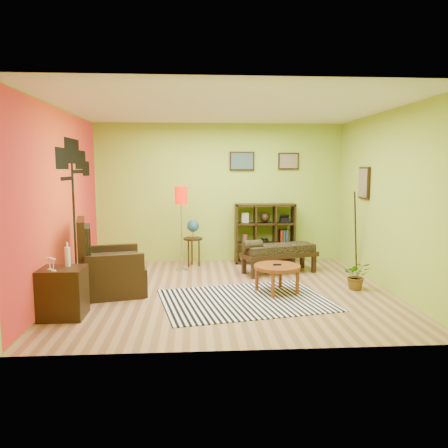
{
  "coord_description": "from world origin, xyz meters",
  "views": [
    {
      "loc": [
        -0.5,
        -6.62,
        1.9
      ],
      "look_at": [
        -0.06,
        0.06,
        1.05
      ],
      "focal_mm": 35.0,
      "sensor_mm": 36.0,
      "label": 1
    }
  ],
  "objects": [
    {
      "name": "room_shell",
      "position": [
        -0.09,
        0.01,
        1.8
      ],
      "size": [
        5.04,
        4.54,
        2.82
      ],
      "color": "#A1C63D",
      "rests_on": "ground"
    },
    {
      "name": "bench",
      "position": [
        0.98,
        1.1,
        0.41
      ],
      "size": [
        1.47,
        0.9,
        0.64
      ],
      "color": "black",
      "rests_on": "ground"
    },
    {
      "name": "potted_plant",
      "position": [
        2.04,
        -0.04,
        0.18
      ],
      "size": [
        0.49,
        0.52,
        0.35
      ],
      "primitive_type": "imported",
      "rotation": [
        0.0,
        0.0,
        -0.2
      ],
      "color": "#26661E",
      "rests_on": "ground"
    },
    {
      "name": "globe_table",
      "position": [
        -0.55,
        1.81,
        0.69
      ],
      "size": [
        0.37,
        0.37,
        0.91
      ],
      "color": "black",
      "rests_on": "ground"
    },
    {
      "name": "coffee_table",
      "position": [
        0.74,
        -0.16,
        0.37
      ],
      "size": [
        0.71,
        0.71,
        0.45
      ],
      "color": "brown",
      "rests_on": "ground"
    },
    {
      "name": "ground",
      "position": [
        0.0,
        0.0,
        0.0
      ],
      "size": [
        5.0,
        5.0,
        0.0
      ],
      "primitive_type": "plane",
      "color": "tan",
      "rests_on": "ground"
    },
    {
      "name": "side_cabinet",
      "position": [
        -2.2,
        -1.07,
        0.33
      ],
      "size": [
        0.55,
        0.5,
        0.96
      ],
      "color": "black",
      "rests_on": "ground"
    },
    {
      "name": "cube_shelf",
      "position": [
        0.91,
        2.03,
        0.6
      ],
      "size": [
        1.2,
        0.35,
        1.2
      ],
      "color": "black",
      "rests_on": "ground"
    },
    {
      "name": "armchair",
      "position": [
        -1.85,
        0.01,
        0.35
      ],
      "size": [
        1.15,
        1.14,
        1.16
      ],
      "color": "black",
      "rests_on": "ground"
    },
    {
      "name": "zebra_rug",
      "position": [
        0.21,
        -0.51,
        0.01
      ],
      "size": [
        2.64,
        2.11,
        0.01
      ],
      "primitive_type": "cube",
      "rotation": [
        0.0,
        0.0,
        0.19
      ],
      "color": "white",
      "rests_on": "ground"
    },
    {
      "name": "floor_lamp",
      "position": [
        -0.76,
        1.46,
        1.27
      ],
      "size": [
        0.24,
        0.24,
        1.57
      ],
      "color": "silver",
      "rests_on": "ground"
    }
  ]
}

